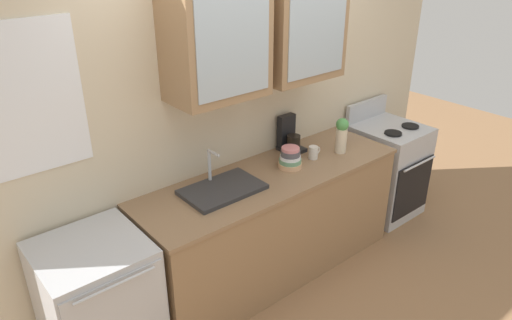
{
  "coord_description": "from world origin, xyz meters",
  "views": [
    {
      "loc": [
        -2.13,
        -2.35,
        2.53
      ],
      "look_at": [
        -0.16,
        0.0,
        1.04
      ],
      "focal_mm": 33.75,
      "sensor_mm": 36.0,
      "label": 1
    }
  ],
  "objects_px": {
    "cup_near_sink": "(314,152)",
    "coffee_maker": "(289,137)",
    "dishwasher": "(100,306)",
    "vase": "(342,134)",
    "bowl_stack": "(290,158)",
    "stove_range": "(385,169)",
    "sink_faucet": "(222,189)"
  },
  "relations": [
    {
      "from": "cup_near_sink",
      "to": "vase",
      "type": "bearing_deg",
      "value": -12.78
    },
    {
      "from": "stove_range",
      "to": "sink_faucet",
      "type": "height_order",
      "value": "sink_faucet"
    },
    {
      "from": "bowl_stack",
      "to": "coffee_maker",
      "type": "height_order",
      "value": "coffee_maker"
    },
    {
      "from": "stove_range",
      "to": "dishwasher",
      "type": "distance_m",
      "value": 2.87
    },
    {
      "from": "cup_near_sink",
      "to": "dishwasher",
      "type": "relative_size",
      "value": 0.13
    },
    {
      "from": "cup_near_sink",
      "to": "coffee_maker",
      "type": "relative_size",
      "value": 0.39
    },
    {
      "from": "bowl_stack",
      "to": "cup_near_sink",
      "type": "distance_m",
      "value": 0.25
    },
    {
      "from": "stove_range",
      "to": "cup_near_sink",
      "type": "height_order",
      "value": "stove_range"
    },
    {
      "from": "vase",
      "to": "cup_near_sink",
      "type": "xyz_separation_m",
      "value": [
        -0.25,
        0.06,
        -0.1
      ]
    },
    {
      "from": "cup_near_sink",
      "to": "coffee_maker",
      "type": "xyz_separation_m",
      "value": [
        -0.03,
        0.24,
        0.06
      ]
    },
    {
      "from": "dishwasher",
      "to": "coffee_maker",
      "type": "distance_m",
      "value": 1.9
    },
    {
      "from": "bowl_stack",
      "to": "dishwasher",
      "type": "xyz_separation_m",
      "value": [
        -1.59,
        -0.01,
        -0.51
      ]
    },
    {
      "from": "vase",
      "to": "dishwasher",
      "type": "height_order",
      "value": "vase"
    },
    {
      "from": "sink_faucet",
      "to": "cup_near_sink",
      "type": "xyz_separation_m",
      "value": [
        0.87,
        -0.04,
        0.03
      ]
    },
    {
      "from": "dishwasher",
      "to": "sink_faucet",
      "type": "bearing_deg",
      "value": 2.09
    },
    {
      "from": "sink_faucet",
      "to": "dishwasher",
      "type": "distance_m",
      "value": 1.08
    },
    {
      "from": "bowl_stack",
      "to": "cup_near_sink",
      "type": "bearing_deg",
      "value": -1.95
    },
    {
      "from": "cup_near_sink",
      "to": "coffee_maker",
      "type": "distance_m",
      "value": 0.25
    },
    {
      "from": "vase",
      "to": "cup_near_sink",
      "type": "bearing_deg",
      "value": 167.22
    },
    {
      "from": "sink_faucet",
      "to": "vase",
      "type": "height_order",
      "value": "vase"
    },
    {
      "from": "bowl_stack",
      "to": "coffee_maker",
      "type": "xyz_separation_m",
      "value": [
        0.22,
        0.24,
        0.03
      ]
    },
    {
      "from": "cup_near_sink",
      "to": "coffee_maker",
      "type": "bearing_deg",
      "value": 97.87
    },
    {
      "from": "bowl_stack",
      "to": "coffee_maker",
      "type": "relative_size",
      "value": 0.63
    },
    {
      "from": "vase",
      "to": "dishwasher",
      "type": "xyz_separation_m",
      "value": [
        -2.1,
        0.06,
        -0.6
      ]
    },
    {
      "from": "stove_range",
      "to": "vase",
      "type": "bearing_deg",
      "value": -175.33
    },
    {
      "from": "sink_faucet",
      "to": "coffee_maker",
      "type": "distance_m",
      "value": 0.86
    },
    {
      "from": "bowl_stack",
      "to": "vase",
      "type": "xyz_separation_m",
      "value": [
        0.5,
        -0.07,
        0.08
      ]
    },
    {
      "from": "sink_faucet",
      "to": "bowl_stack",
      "type": "height_order",
      "value": "sink_faucet"
    },
    {
      "from": "vase",
      "to": "coffee_maker",
      "type": "xyz_separation_m",
      "value": [
        -0.29,
        0.3,
        -0.05
      ]
    },
    {
      "from": "sink_faucet",
      "to": "cup_near_sink",
      "type": "bearing_deg",
      "value": -2.43
    },
    {
      "from": "vase",
      "to": "stove_range",
      "type": "bearing_deg",
      "value": 4.67
    },
    {
      "from": "dishwasher",
      "to": "coffee_maker",
      "type": "bearing_deg",
      "value": 7.64
    }
  ]
}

